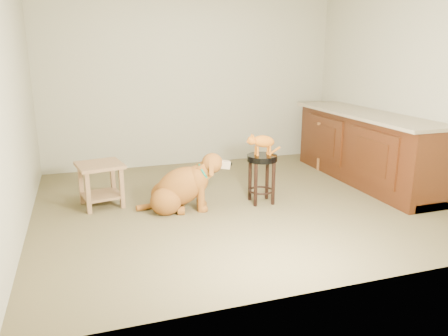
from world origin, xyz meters
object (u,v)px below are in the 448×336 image
object	(u,v)px
tabby_kitten	(262,142)
wood_stool	(335,146)
side_table	(101,178)
padded_stool	(262,169)
golden_retriever	(181,188)

from	to	relation	value
tabby_kitten	wood_stool	bearing A→B (deg)	34.58
side_table	padded_stool	bearing A→B (deg)	-14.45
wood_stool	golden_retriever	xyz separation A→B (m)	(-2.50, -0.88, -0.12)
wood_stool	golden_retriever	world-z (taller)	wood_stool
side_table	tabby_kitten	distance (m)	1.87
wood_stool	side_table	distance (m)	3.38
padded_stool	side_table	xyz separation A→B (m)	(-1.78, 0.46, -0.08)
padded_stool	golden_retriever	distance (m)	0.96
padded_stool	side_table	distance (m)	1.84
padded_stool	golden_retriever	bearing A→B (deg)	176.78
padded_stool	tabby_kitten	world-z (taller)	tabby_kitten
padded_stool	golden_retriever	size ratio (longest dim) A/B	0.54
padded_stool	golden_retriever	xyz separation A→B (m)	(-0.94, 0.05, -0.15)
golden_retriever	side_table	bearing A→B (deg)	165.61
padded_stool	tabby_kitten	distance (m)	0.32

